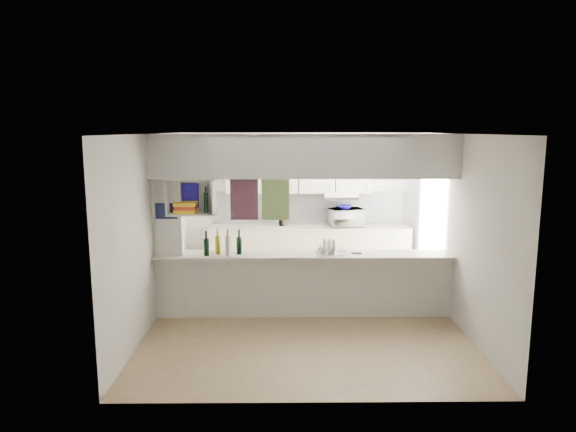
{
  "coord_description": "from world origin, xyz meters",
  "views": [
    {
      "loc": [
        -0.3,
        -7.07,
        2.65
      ],
      "look_at": [
        -0.22,
        0.5,
        1.38
      ],
      "focal_mm": 32.0,
      "sensor_mm": 36.0,
      "label": 1
    }
  ],
  "objects_px": {
    "bowl": "(344,207)",
    "wine_bottles": "(223,245)",
    "dish_rack": "(332,247)",
    "microwave": "(346,218)"
  },
  "relations": [
    {
      "from": "bowl",
      "to": "wine_bottles",
      "type": "relative_size",
      "value": 0.5
    },
    {
      "from": "bowl",
      "to": "dish_rack",
      "type": "bearing_deg",
      "value": -101.58
    },
    {
      "from": "microwave",
      "to": "wine_bottles",
      "type": "height_order",
      "value": "wine_bottles"
    },
    {
      "from": "dish_rack",
      "to": "wine_bottles",
      "type": "xyz_separation_m",
      "value": [
        -1.53,
        -0.05,
        0.05
      ]
    },
    {
      "from": "bowl",
      "to": "microwave",
      "type": "bearing_deg",
      "value": 30.98
    },
    {
      "from": "dish_rack",
      "to": "wine_bottles",
      "type": "relative_size",
      "value": 0.89
    },
    {
      "from": "bowl",
      "to": "wine_bottles",
      "type": "xyz_separation_m",
      "value": [
        -1.95,
        -2.1,
        -0.22
      ]
    },
    {
      "from": "wine_bottles",
      "to": "bowl",
      "type": "bearing_deg",
      "value": 47.07
    },
    {
      "from": "microwave",
      "to": "dish_rack",
      "type": "relative_size",
      "value": 1.25
    },
    {
      "from": "microwave",
      "to": "bowl",
      "type": "relative_size",
      "value": 2.21
    }
  ]
}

